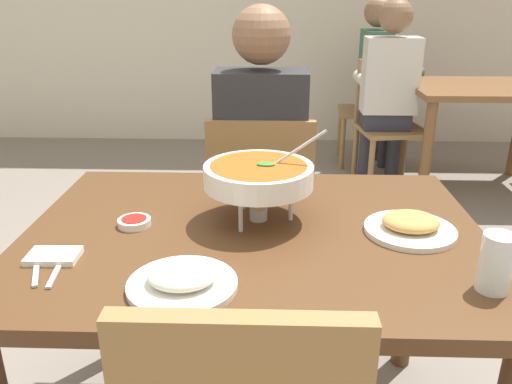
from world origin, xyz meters
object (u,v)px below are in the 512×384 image
(dining_table_main, at_px, (254,265))
(diner_main, at_px, (261,149))
(curry_bowl, at_px, (259,176))
(rice_plate, at_px, (182,280))
(sauce_dish, at_px, (134,222))
(appetizer_plate, at_px, (410,226))
(patron_bg_left, at_px, (388,86))
(chair_diner_main, at_px, (261,205))
(drink_glass, at_px, (496,266))
(patron_bg_right, at_px, (379,73))
(dining_table_far, at_px, (482,105))
(chair_bg_left, at_px, (388,116))
(chair_bg_right, at_px, (379,102))

(dining_table_main, height_order, diner_main, diner_main)
(curry_bowl, bearing_deg, rice_plate, -112.95)
(curry_bowl, height_order, sauce_dish, curry_bowl)
(curry_bowl, height_order, appetizer_plate, curry_bowl)
(curry_bowl, distance_m, patron_bg_left, 2.40)
(chair_diner_main, distance_m, rice_plate, 1.08)
(drink_glass, bearing_deg, appetizer_plate, 111.38)
(curry_bowl, relative_size, patron_bg_right, 0.25)
(diner_main, bearing_deg, curry_bowl, -89.20)
(sauce_dish, height_order, drink_glass, drink_glass)
(diner_main, relative_size, dining_table_far, 1.31)
(chair_bg_left, bearing_deg, rice_plate, -110.46)
(dining_table_main, bearing_deg, sauce_dish, 177.59)
(sauce_dish, xyz_separation_m, chair_bg_left, (1.20, 2.41, -0.25))
(diner_main, distance_m, sauce_dish, 0.83)
(chair_diner_main, relative_size, sauce_dish, 10.00)
(diner_main, bearing_deg, patron_bg_left, 61.71)
(rice_plate, bearing_deg, dining_table_main, 64.09)
(curry_bowl, bearing_deg, dining_table_far, 56.77)
(dining_table_main, bearing_deg, patron_bg_left, 70.28)
(chair_bg_right, bearing_deg, patron_bg_left, -96.53)
(sauce_dish, height_order, patron_bg_left, patron_bg_left)
(chair_diner_main, xyz_separation_m, appetizer_plate, (0.41, -0.75, 0.26))
(rice_plate, relative_size, patron_bg_left, 0.18)
(drink_glass, bearing_deg, diner_main, 116.28)
(rice_plate, distance_m, patron_bg_right, 3.36)
(chair_diner_main, xyz_separation_m, rice_plate, (-0.14, -1.04, 0.26))
(appetizer_plate, relative_size, sauce_dish, 2.67)
(rice_plate, xyz_separation_m, appetizer_plate, (0.56, 0.29, 0.00))
(appetizer_plate, xyz_separation_m, sauce_dish, (-0.74, 0.02, -0.01))
(diner_main, height_order, appetizer_plate, diner_main)
(diner_main, relative_size, patron_bg_left, 1.00)
(drink_glass, height_order, chair_bg_right, chair_bg_right)
(chair_bg_left, bearing_deg, chair_diner_main, -117.39)
(dining_table_main, xyz_separation_m, chair_diner_main, (-0.00, 0.74, -0.13))
(dining_table_far, bearing_deg, patron_bg_left, 179.66)
(diner_main, xyz_separation_m, drink_glass, (0.52, -1.06, 0.07))
(chair_diner_main, distance_m, patron_bg_left, 1.80)
(patron_bg_right, bearing_deg, dining_table_far, -44.15)
(curry_bowl, xyz_separation_m, patron_bg_left, (0.82, 2.25, -0.14))
(sauce_dish, height_order, dining_table_far, sauce_dish)
(chair_bg_left, bearing_deg, patron_bg_right, 89.30)
(curry_bowl, height_order, patron_bg_left, patron_bg_left)
(dining_table_main, height_order, chair_bg_left, chair_bg_left)
(sauce_dish, bearing_deg, chair_diner_main, 65.76)
(dining_table_far, bearing_deg, chair_bg_right, 134.57)
(chair_diner_main, distance_m, curry_bowl, 0.77)
(patron_bg_left, bearing_deg, appetizer_plate, -100.19)
(chair_diner_main, bearing_deg, appetizer_plate, -61.06)
(curry_bowl, relative_size, chair_bg_right, 0.37)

